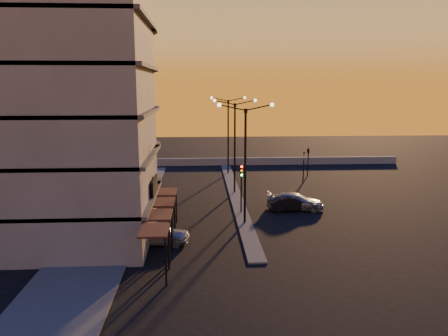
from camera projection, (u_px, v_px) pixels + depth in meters
ground at (245, 224)px, 34.59m from camera, size 120.00×120.00×0.00m
sidewalk_west at (120, 211)px, 37.92m from camera, size 5.00×40.00×0.12m
median at (235, 193)px, 44.39m from camera, size 1.20×36.00×0.12m
parapet at (240, 161)px, 60.11m from camera, size 44.00×0.50×1.00m
building at (54, 70)px, 31.62m from camera, size 14.35×17.08×25.00m
streetlamp_near at (245, 154)px, 33.55m from camera, size 4.32×0.32×9.51m
streetlamp_mid at (235, 139)px, 43.36m from camera, size 4.32×0.32×9.51m
streetlamp_far at (228, 129)px, 53.17m from camera, size 4.32×0.32×9.51m
traffic_light_main at (241, 180)px, 36.87m from camera, size 0.28×0.44×4.25m
signal_east_a at (303, 167)px, 48.41m from camera, size 0.13×0.16×3.60m
signal_east_b at (308, 151)px, 52.20m from camera, size 0.42×1.99×3.60m
car_hatchback at (157, 233)px, 30.10m from camera, size 4.67×2.39×1.52m
car_sedan at (291, 203)px, 38.11m from camera, size 4.13×1.73×1.33m
car_wagon at (295, 201)px, 38.49m from camera, size 5.24×2.96×1.43m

